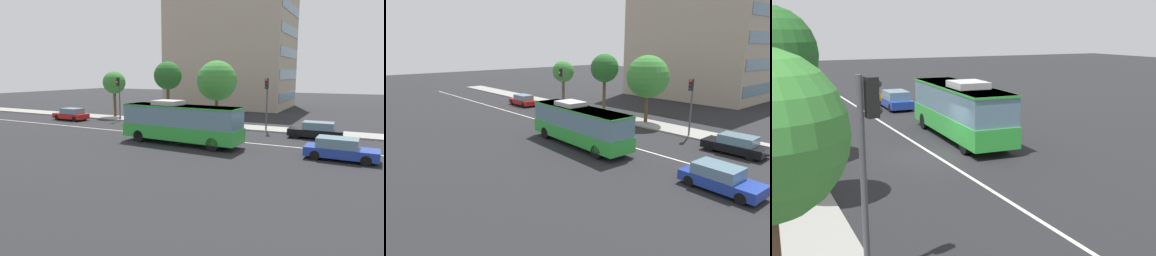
% 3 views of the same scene
% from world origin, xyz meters
% --- Properties ---
extents(ground_plane, '(160.00, 160.00, 0.00)m').
position_xyz_m(ground_plane, '(0.00, 0.00, 0.00)').
color(ground_plane, black).
extents(sidewalk_kerb, '(80.00, 3.10, 0.14)m').
position_xyz_m(sidewalk_kerb, '(0.00, 7.37, 0.07)').
color(sidewalk_kerb, gray).
rests_on(sidewalk_kerb, ground_plane).
extents(lane_centre_line, '(76.00, 0.16, 0.01)m').
position_xyz_m(lane_centre_line, '(0.00, 0.00, 0.01)').
color(lane_centre_line, silver).
rests_on(lane_centre_line, ground_plane).
extents(transit_bus, '(10.13, 3.08, 3.46)m').
position_xyz_m(transit_bus, '(2.82, -2.77, 1.81)').
color(transit_bus, green).
rests_on(transit_bus, ground_plane).
extents(sedan_black, '(4.54, 1.89, 1.46)m').
position_xyz_m(sedan_black, '(12.27, 4.55, 0.72)').
color(sedan_black, black).
rests_on(sedan_black, ground_plane).
extents(sedan_red, '(4.55, 1.93, 1.46)m').
position_xyz_m(sedan_red, '(-15.97, 3.64, 0.72)').
color(sedan_red, '#B21919').
rests_on(sedan_red, ground_plane).
extents(sedan_blue, '(4.57, 1.97, 1.46)m').
position_xyz_m(sedan_blue, '(14.59, -2.61, 0.72)').
color(sedan_blue, '#1E3899').
rests_on(sedan_blue, ground_plane).
extents(traffic_light_near_corner, '(0.32, 0.62, 5.20)m').
position_xyz_m(traffic_light_near_corner, '(7.43, 6.09, 3.56)').
color(traffic_light_near_corner, '#47474C').
rests_on(traffic_light_near_corner, ground_plane).
extents(traffic_light_mid_block, '(0.34, 0.62, 5.20)m').
position_xyz_m(traffic_light_mid_block, '(-10.41, 5.93, 3.56)').
color(traffic_light_mid_block, '#47474C').
rests_on(traffic_light_mid_block, ground_plane).
extents(street_tree_kerbside_left, '(2.91, 2.91, 5.97)m').
position_xyz_m(street_tree_kerbside_left, '(-13.04, 8.35, 4.46)').
color(street_tree_kerbside_left, '#4C3823').
rests_on(street_tree_kerbside_left, ground_plane).
extents(street_tree_kerbside_centre, '(3.23, 3.23, 7.02)m').
position_xyz_m(street_tree_kerbside_centre, '(-4.57, 7.66, 5.35)').
color(street_tree_kerbside_centre, '#4C3823').
rests_on(street_tree_kerbside_centre, ground_plane).
extents(street_tree_kerbside_right, '(4.32, 4.32, 7.02)m').
position_xyz_m(street_tree_kerbside_right, '(1.58, 7.62, 4.84)').
color(street_tree_kerbside_right, '#4C3823').
rests_on(street_tree_kerbside_right, ground_plane).
extents(office_block_background, '(19.53, 13.92, 23.80)m').
position_xyz_m(office_block_background, '(-4.80, 29.27, 11.90)').
color(office_block_background, tan).
rests_on(office_block_background, ground_plane).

